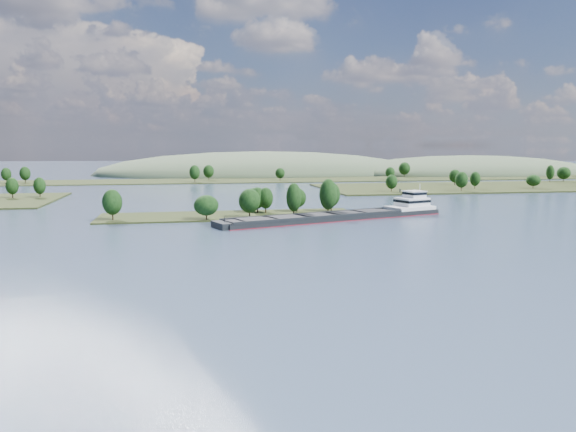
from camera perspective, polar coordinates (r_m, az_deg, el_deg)
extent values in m
plane|color=#36475E|center=(161.26, -4.09, -2.67)|extent=(1800.00, 1800.00, 0.00)
cube|color=black|center=(220.33, -5.93, -0.03)|extent=(100.00, 30.00, 1.20)
cylinder|color=black|center=(211.94, 0.59, 0.46)|extent=(0.50, 0.50, 4.25)
ellipsoid|color=black|center=(211.38, 0.59, 1.92)|extent=(5.89, 5.89, 10.93)
cylinder|color=black|center=(232.04, -3.39, 0.90)|extent=(0.50, 0.50, 3.17)
ellipsoid|color=black|center=(231.63, -3.40, 1.89)|extent=(7.70, 7.70, 8.16)
cylinder|color=black|center=(211.57, -3.92, 0.34)|extent=(0.50, 0.50, 3.55)
ellipsoid|color=black|center=(211.09, -3.93, 1.55)|extent=(8.24, 8.24, 9.13)
cylinder|color=black|center=(226.08, -3.11, 0.76)|extent=(0.50, 0.50, 3.39)
ellipsoid|color=black|center=(225.64, -3.12, 1.85)|extent=(6.39, 6.39, 8.71)
cylinder|color=black|center=(207.29, -8.29, 0.05)|extent=(0.50, 0.50, 2.94)
ellipsoid|color=black|center=(206.86, -8.31, 1.08)|extent=(9.10, 9.10, 7.55)
cylinder|color=black|center=(213.95, -17.38, 0.12)|extent=(0.50, 0.50, 3.66)
ellipsoid|color=black|center=(213.45, -17.43, 1.36)|extent=(7.21, 7.21, 9.42)
cylinder|color=black|center=(225.63, -2.28, 0.75)|extent=(0.50, 0.50, 3.36)
ellipsoid|color=black|center=(225.19, -2.28, 1.83)|extent=(6.07, 6.07, 8.65)
cylinder|color=black|center=(231.34, 4.42, 0.96)|extent=(0.50, 0.50, 3.91)
ellipsoid|color=black|center=(230.86, 4.43, 2.19)|extent=(7.27, 7.27, 10.06)
cylinder|color=black|center=(216.46, 4.09, 0.64)|extent=(0.50, 0.50, 4.69)
ellipsoid|color=black|center=(215.86, 4.11, 2.21)|extent=(6.95, 6.95, 12.05)
cylinder|color=black|center=(230.41, 0.92, 0.87)|extent=(0.50, 0.50, 3.17)
ellipsoid|color=black|center=(230.00, 0.92, 1.86)|extent=(7.59, 7.59, 8.15)
cylinder|color=black|center=(317.54, -23.89, 2.05)|extent=(0.50, 0.50, 3.43)
ellipsoid|color=black|center=(317.23, -23.93, 2.83)|extent=(6.13, 6.13, 8.82)
cylinder|color=black|center=(320.92, -26.18, 1.97)|extent=(0.50, 0.50, 3.41)
ellipsoid|color=black|center=(320.61, -26.22, 2.75)|extent=(6.24, 6.24, 8.77)
cube|color=black|center=(420.29, 25.47, 2.73)|extent=(320.00, 90.00, 1.60)
cylinder|color=black|center=(331.92, 10.46, 2.73)|extent=(0.50, 0.50, 3.26)
ellipsoid|color=black|center=(331.63, 10.48, 3.44)|extent=(6.84, 6.84, 8.39)
cylinder|color=black|center=(466.91, 26.18, 3.39)|extent=(0.50, 0.50, 3.58)
ellipsoid|color=black|center=(466.69, 26.21, 3.94)|extent=(9.75, 9.75, 9.22)
cylinder|color=black|center=(384.57, 23.63, 2.81)|extent=(0.50, 0.50, 2.82)
ellipsoid|color=black|center=(384.35, 23.66, 3.34)|extent=(8.93, 8.93, 7.24)
cylinder|color=black|center=(347.62, 17.19, 2.76)|extent=(0.50, 0.50, 3.74)
ellipsoid|color=black|center=(347.31, 17.22, 3.54)|extent=(7.60, 7.60, 9.61)
cylinder|color=black|center=(366.47, 18.45, 2.91)|extent=(0.50, 0.50, 3.52)
ellipsoid|color=black|center=(366.19, 18.48, 3.61)|extent=(6.43, 6.43, 9.04)
cylinder|color=black|center=(397.65, 16.57, 3.28)|extent=(0.50, 0.50, 3.47)
ellipsoid|color=black|center=(397.40, 16.59, 3.92)|extent=(7.74, 7.74, 8.93)
cylinder|color=black|center=(453.44, 25.06, 3.39)|extent=(0.50, 0.50, 4.11)
ellipsoid|color=black|center=(453.18, 25.09, 4.05)|extent=(5.84, 5.84, 10.56)
cube|color=black|center=(439.07, -8.42, 3.51)|extent=(900.00, 60.00, 1.20)
cylinder|color=black|center=(453.11, -26.68, 3.24)|extent=(0.50, 0.50, 3.64)
ellipsoid|color=black|center=(452.87, -26.71, 3.83)|extent=(7.08, 7.08, 9.36)
cylinder|color=black|center=(451.95, 10.32, 3.86)|extent=(0.50, 0.50, 3.27)
ellipsoid|color=black|center=(451.73, 10.33, 4.39)|extent=(7.34, 7.34, 8.41)
cylinder|color=black|center=(442.57, -8.06, 3.88)|extent=(0.50, 0.50, 3.90)
ellipsoid|color=black|center=(442.31, -8.07, 4.52)|extent=(8.34, 8.34, 10.04)
cylinder|color=black|center=(490.99, 11.73, 4.13)|extent=(0.50, 0.50, 4.18)
ellipsoid|color=black|center=(490.75, 11.75, 4.75)|extent=(9.81, 9.81, 10.76)
cylinder|color=black|center=(448.91, -25.12, 3.31)|extent=(0.50, 0.50, 3.88)
ellipsoid|color=black|center=(448.67, -25.16, 3.94)|extent=(7.58, 7.58, 9.98)
cylinder|color=black|center=(436.15, -0.81, 3.85)|extent=(0.50, 0.50, 3.15)
ellipsoid|color=black|center=(435.94, -0.81, 4.38)|extent=(7.51, 7.51, 8.11)
cylinder|color=black|center=(420.42, -9.45, 3.70)|extent=(0.50, 0.50, 4.14)
ellipsoid|color=black|center=(420.14, -9.46, 4.41)|extent=(7.82, 7.82, 10.64)
ellipsoid|color=#405137|center=(579.84, 17.93, 4.12)|extent=(260.00, 140.00, 36.00)
ellipsoid|color=#405137|center=(544.21, -2.54, 4.28)|extent=(320.00, 160.00, 44.00)
cube|color=black|center=(210.38, 4.97, -0.21)|extent=(90.72, 40.27, 2.53)
cube|color=maroon|center=(210.44, 4.97, -0.35)|extent=(91.01, 40.56, 0.29)
cube|color=black|center=(209.89, 2.04, 0.24)|extent=(67.61, 23.21, 0.92)
cube|color=black|center=(200.46, 3.72, -0.10)|extent=(67.61, 23.21, 0.92)
cube|color=black|center=(205.17, 2.86, 0.03)|extent=(68.59, 31.84, 0.34)
cube|color=black|center=(192.89, -3.49, -0.33)|extent=(12.81, 12.23, 0.40)
cube|color=black|center=(198.70, -0.22, -0.10)|extent=(12.81, 12.23, 0.40)
cube|color=black|center=(205.13, 2.86, 0.12)|extent=(12.81, 12.23, 0.40)
cube|color=black|center=(212.11, 5.75, 0.33)|extent=(12.81, 12.23, 0.40)
cube|color=black|center=(219.60, 8.44, 0.52)|extent=(12.81, 12.23, 0.40)
cube|color=black|center=(188.15, -6.79, -0.96)|extent=(6.57, 10.89, 2.30)
cylinder|color=black|center=(188.37, -6.47, -0.46)|extent=(0.35, 0.35, 2.53)
cube|color=white|center=(232.04, 12.25, 0.83)|extent=(20.94, 16.32, 1.38)
cube|color=white|center=(232.56, 12.48, 1.41)|extent=(13.82, 12.38, 3.45)
cube|color=black|center=(232.52, 12.48, 1.52)|extent=(14.11, 12.67, 1.03)
cube|color=white|center=(233.06, 12.71, 2.15)|extent=(8.73, 8.73, 2.53)
cube|color=black|center=(233.02, 12.71, 2.27)|extent=(9.02, 9.02, 0.92)
cube|color=white|center=(232.95, 12.72, 2.49)|extent=(9.31, 9.31, 0.23)
cylinder|color=white|center=(234.78, 13.25, 2.85)|extent=(0.29, 0.29, 2.99)
cylinder|color=black|center=(232.46, 11.31, 2.57)|extent=(0.73, 0.73, 1.38)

